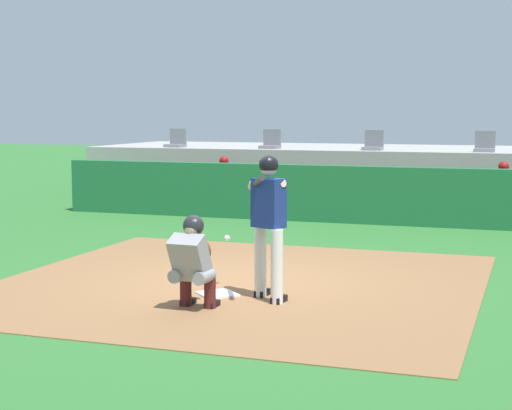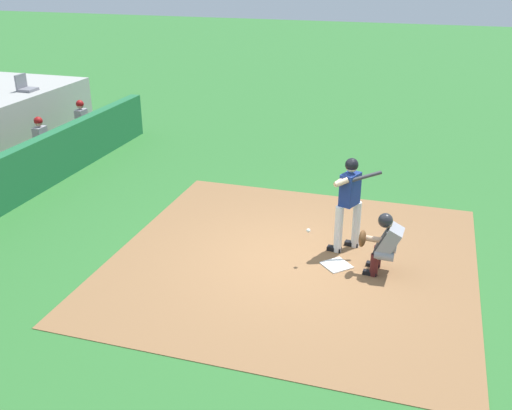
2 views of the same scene
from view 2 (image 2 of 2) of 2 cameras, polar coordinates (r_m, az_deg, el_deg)
The scene contains 8 objects.
ground_plane at distance 10.67m, azimuth 3.61°, elevation -5.37°, with size 80.00×80.00×0.00m, color #2D6B2D.
dirt_infield at distance 10.67m, azimuth 3.61°, elevation -5.34°, with size 6.40×6.40×0.01m, color olive.
home_plate at distance 10.53m, azimuth 7.86°, elevation -5.83°, with size 0.44×0.44×0.02m, color white.
batter_at_plate at distance 10.70m, azimuth 9.08°, elevation 0.61°, with size 0.58×0.88×1.80m.
catcher_crouched at distance 10.20m, azimuth 12.29°, elevation -3.50°, with size 0.50×1.66×1.13m.
dugout_player_1 at distance 16.08m, azimuth -19.88°, elevation 5.92°, with size 0.49×0.70×1.30m.
dugout_player_2 at distance 17.57m, azimuth -16.28°, elevation 7.79°, with size 0.49×0.70×1.30m.
stadium_seat_4 at distance 18.70m, azimuth -21.62°, elevation 10.72°, with size 0.46×0.46×0.48m.
Camera 2 is at (-9.12, -2.10, 5.13)m, focal length 40.97 mm.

